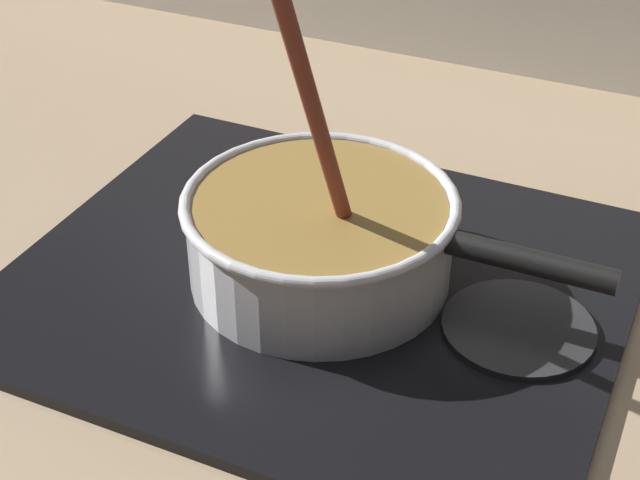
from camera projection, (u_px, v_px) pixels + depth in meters
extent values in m
cube|color=#9E8466|center=(171.00, 469.00, 0.76)|extent=(2.40, 1.60, 0.04)
cube|color=black|center=(320.00, 281.00, 0.92)|extent=(0.56, 0.48, 0.01)
torus|color=#592D0C|center=(320.00, 273.00, 0.91)|extent=(0.18, 0.18, 0.01)
cylinder|color=#262628|center=(518.00, 328.00, 0.85)|extent=(0.13, 0.13, 0.01)
cylinder|color=silver|center=(320.00, 240.00, 0.89)|extent=(0.24, 0.24, 0.08)
cylinder|color=olive|center=(320.00, 236.00, 0.89)|extent=(0.23, 0.23, 0.08)
torus|color=silver|center=(320.00, 202.00, 0.87)|extent=(0.25, 0.25, 0.01)
cylinder|color=black|center=(531.00, 262.00, 0.81)|extent=(0.14, 0.02, 0.02)
cylinder|color=#EDD88C|center=(380.00, 190.00, 0.91)|extent=(0.03, 0.03, 0.01)
cylinder|color=#E5CC7A|center=(284.00, 232.00, 0.85)|extent=(0.03, 0.03, 0.01)
cylinder|color=#E5CC7A|center=(236.00, 198.00, 0.89)|extent=(0.03, 0.03, 0.01)
cylinder|color=beige|center=(347.00, 205.00, 0.88)|extent=(0.03, 0.03, 0.01)
cylinder|color=beige|center=(315.00, 190.00, 0.91)|extent=(0.03, 0.03, 0.01)
cylinder|color=maroon|center=(316.00, 119.00, 0.76)|extent=(0.03, 0.11, 0.26)
cube|color=brown|center=(347.00, 226.00, 0.86)|extent=(0.03, 0.05, 0.01)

